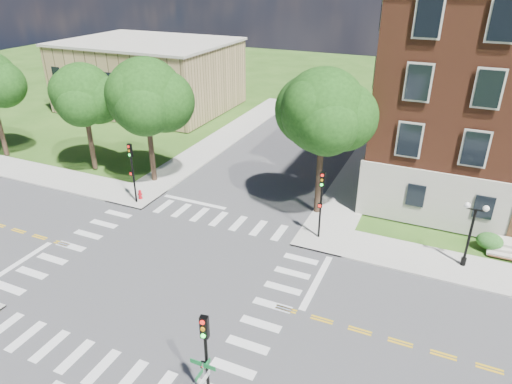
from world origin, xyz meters
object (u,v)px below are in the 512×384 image
at_px(traffic_signal_nw, 132,166).
at_px(traffic_signal_se, 206,351).
at_px(street_sign_pole, 204,380).
at_px(traffic_signal_ne, 321,197).
at_px(fire_hydrant, 140,195).
at_px(twin_lamp_west, 471,231).

bearing_deg(traffic_signal_nw, traffic_signal_se, -44.18).
relative_size(traffic_signal_nw, street_sign_pole, 1.55).
relative_size(traffic_signal_ne, fire_hydrant, 6.40).
bearing_deg(fire_hydrant, traffic_signal_se, -45.26).
bearing_deg(twin_lamp_west, traffic_signal_se, -121.60).
height_order(traffic_signal_ne, fire_hydrant, traffic_signal_ne).
xyz_separation_m(traffic_signal_nw, twin_lamp_west, (23.60, 1.34, -0.66)).
distance_m(traffic_signal_ne, street_sign_pole, 15.29).
bearing_deg(street_sign_pole, traffic_signal_nw, 135.06).
bearing_deg(traffic_signal_ne, traffic_signal_se, -90.98).
bearing_deg(traffic_signal_ne, fire_hydrant, -179.09).
xyz_separation_m(traffic_signal_nw, fire_hydrant, (-0.07, 0.60, -2.72)).
height_order(traffic_signal_se, fire_hydrant, traffic_signal_se).
relative_size(traffic_signal_se, twin_lamp_west, 1.13).
bearing_deg(traffic_signal_nw, fire_hydrant, 96.36).
distance_m(traffic_signal_nw, fire_hydrant, 2.79).
relative_size(traffic_signal_se, traffic_signal_ne, 1.00).
bearing_deg(traffic_signal_se, fire_hydrant, 134.74).
bearing_deg(street_sign_pole, traffic_signal_ne, 89.79).
bearing_deg(street_sign_pole, traffic_signal_se, 109.07).
bearing_deg(traffic_signal_nw, street_sign_pole, -44.94).
distance_m(traffic_signal_nw, twin_lamp_west, 23.65).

